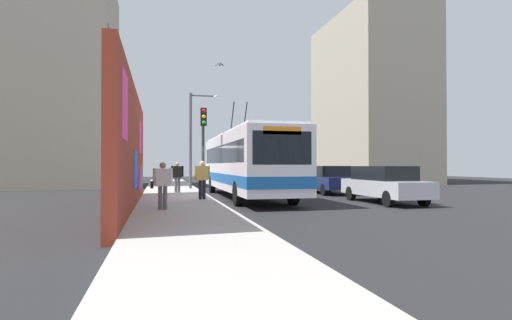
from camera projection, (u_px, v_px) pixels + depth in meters
ground_plane at (210, 199)px, 19.54m from camera, size 80.00×80.00×0.00m
sidewalk_slab at (176, 198)px, 19.17m from camera, size 48.00×3.20×0.15m
graffiti_wall at (132, 150)px, 14.69m from camera, size 13.54×0.32×4.33m
building_far_left at (66, 84)px, 30.85m from camera, size 8.67×6.78×15.53m
building_far_right at (370, 101)px, 38.77m from camera, size 12.37×7.08×15.46m
city_bus at (245, 162)px, 20.42m from camera, size 12.65×2.57×4.98m
parked_car_silver at (384, 183)px, 17.56m from camera, size 4.84×1.77×1.58m
parked_car_navy at (327, 179)px, 23.58m from camera, size 4.93×1.89×1.58m
parked_car_champagne at (296, 176)px, 28.91m from camera, size 4.08×1.83×1.58m
parked_car_white at (273, 175)px, 34.60m from camera, size 4.08×1.85×1.58m
pedestrian_near_wall at (162, 182)px, 13.56m from camera, size 0.22×0.72×1.56m
pedestrian_midblock at (177, 175)px, 22.04m from camera, size 0.22×0.66×1.64m
pedestrian_at_curb at (202, 177)px, 17.68m from camera, size 0.22×0.67×1.66m
traffic_light at (203, 137)px, 19.43m from camera, size 0.49×0.28×4.20m
street_lamp at (194, 133)px, 26.05m from camera, size 0.44×1.83×6.06m
flying_pigeons at (220, 65)px, 25.66m from camera, size 0.32×0.52×0.18m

